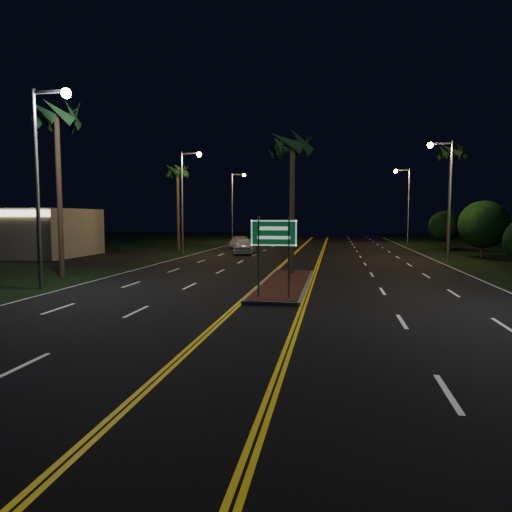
% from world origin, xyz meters
% --- Properties ---
extents(ground, '(120.00, 120.00, 0.00)m').
position_xyz_m(ground, '(0.00, 0.00, 0.00)').
color(ground, black).
rests_on(ground, ground).
extents(grass_left, '(40.00, 110.00, 0.01)m').
position_xyz_m(grass_left, '(-30.00, 25.00, 0.00)').
color(grass_left, black).
rests_on(grass_left, ground).
extents(median_island, '(2.25, 10.25, 0.17)m').
position_xyz_m(median_island, '(0.00, 7.00, 0.08)').
color(median_island, gray).
rests_on(median_island, ground).
extents(highway_sign, '(1.80, 0.08, 3.20)m').
position_xyz_m(highway_sign, '(0.00, 2.80, 2.40)').
color(highway_sign, gray).
rests_on(highway_sign, ground).
extents(commercial_building, '(15.00, 8.12, 4.00)m').
position_xyz_m(commercial_building, '(-26.00, 19.99, 2.00)').
color(commercial_building, gray).
rests_on(commercial_building, ground).
extents(streetlight_left_near, '(1.91, 0.44, 9.00)m').
position_xyz_m(streetlight_left_near, '(-10.61, 4.00, 5.66)').
color(streetlight_left_near, gray).
rests_on(streetlight_left_near, ground).
extents(streetlight_left_mid, '(1.91, 0.44, 9.00)m').
position_xyz_m(streetlight_left_mid, '(-10.61, 24.00, 5.66)').
color(streetlight_left_mid, gray).
rests_on(streetlight_left_mid, ground).
extents(streetlight_left_far, '(1.91, 0.44, 9.00)m').
position_xyz_m(streetlight_left_far, '(-10.61, 44.00, 5.66)').
color(streetlight_left_far, gray).
rests_on(streetlight_left_far, ground).
extents(streetlight_right_mid, '(1.91, 0.44, 9.00)m').
position_xyz_m(streetlight_right_mid, '(10.61, 22.00, 5.66)').
color(streetlight_right_mid, gray).
rests_on(streetlight_right_mid, ground).
extents(streetlight_right_far, '(1.91, 0.44, 9.00)m').
position_xyz_m(streetlight_right_far, '(10.61, 42.00, 5.66)').
color(streetlight_right_far, gray).
rests_on(streetlight_right_far, ground).
extents(palm_median, '(2.40, 2.40, 8.30)m').
position_xyz_m(palm_median, '(0.00, 10.50, 7.28)').
color(palm_median, '#382819').
rests_on(palm_median, ground).
extents(palm_left_near, '(2.40, 2.40, 9.80)m').
position_xyz_m(palm_left_near, '(-12.50, 8.00, 8.68)').
color(palm_left_near, '#382819').
rests_on(palm_left_near, ground).
extents(palm_left_far, '(2.40, 2.40, 8.80)m').
position_xyz_m(palm_left_far, '(-12.80, 28.00, 7.75)').
color(palm_left_far, '#382819').
rests_on(palm_left_far, ground).
extents(palm_right_far, '(2.40, 2.40, 10.30)m').
position_xyz_m(palm_right_far, '(12.80, 30.00, 9.14)').
color(palm_right_far, '#382819').
rests_on(palm_right_far, ground).
extents(shrub_mid, '(3.78, 3.78, 4.62)m').
position_xyz_m(shrub_mid, '(14.00, 24.00, 2.73)').
color(shrub_mid, '#382819').
rests_on(shrub_mid, ground).
extents(shrub_far, '(3.24, 3.24, 3.96)m').
position_xyz_m(shrub_far, '(13.80, 36.00, 2.34)').
color(shrub_far, '#382819').
rests_on(shrub_far, ground).
extents(car_near, '(2.78, 5.32, 1.70)m').
position_xyz_m(car_near, '(-5.61, 25.07, 0.85)').
color(car_near, silver).
rests_on(car_near, ground).
extents(car_far, '(2.06, 4.39, 1.43)m').
position_xyz_m(car_far, '(-7.67, 32.82, 0.72)').
color(car_far, '#A2A6AB').
rests_on(car_far, ground).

